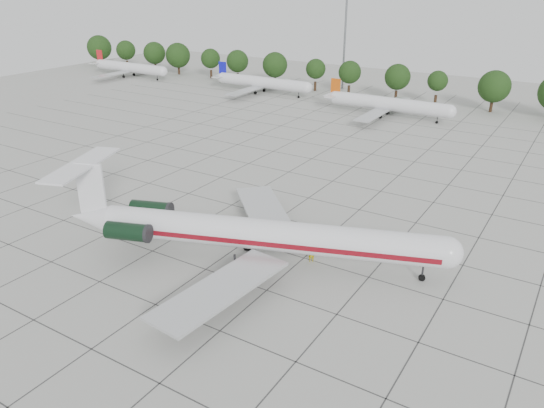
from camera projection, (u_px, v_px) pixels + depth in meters
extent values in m
plane|color=#ADADA6|center=(247.00, 241.00, 64.94)|extent=(260.00, 260.00, 0.00)
cube|color=#383838|center=(305.00, 200.00, 76.61)|extent=(170.00, 170.00, 0.02)
cylinder|color=silver|center=(268.00, 235.00, 58.35)|extent=(36.67, 15.94, 3.46)
sphere|color=silver|center=(446.00, 253.00, 54.69)|extent=(3.46, 3.46, 3.46)
cone|color=silver|center=(91.00, 218.00, 62.53)|extent=(6.09, 5.02, 3.46)
cube|color=maroon|center=(272.00, 230.00, 60.03)|extent=(34.54, 12.40, 0.58)
cube|color=maroon|center=(265.00, 244.00, 56.89)|extent=(34.54, 12.40, 0.58)
cube|color=#B7BABC|center=(265.00, 210.00, 67.87)|extent=(14.47, 14.56, 0.31)
cube|color=#B7BABC|center=(221.00, 289.00, 50.98)|extent=(6.26, 16.09, 0.31)
cube|color=black|center=(149.00, 212.00, 63.29)|extent=(2.63, 2.06, 0.26)
cylinder|color=black|center=(151.00, 209.00, 63.95)|extent=(5.40, 3.57, 1.99)
cube|color=black|center=(131.00, 229.00, 59.07)|extent=(2.63, 2.06, 0.26)
cylinder|color=black|center=(128.00, 232.00, 58.41)|extent=(5.40, 3.57, 1.99)
cube|color=silver|center=(91.00, 189.00, 60.96)|extent=(3.25, 1.40, 6.28)
cube|color=silver|center=(82.00, 165.00, 59.93)|extent=(7.19, 12.89, 0.23)
cylinder|color=black|center=(422.00, 273.00, 56.17)|extent=(0.27, 0.27, 1.99)
cylinder|color=black|center=(422.00, 278.00, 56.42)|extent=(0.79, 0.52, 0.73)
cylinder|color=black|center=(247.00, 240.00, 62.33)|extent=(0.32, 0.32, 1.89)
cylinder|color=black|center=(248.00, 246.00, 62.66)|extent=(1.20, 0.94, 1.05)
cylinder|color=black|center=(235.00, 262.00, 57.45)|extent=(0.32, 0.32, 1.89)
cylinder|color=black|center=(235.00, 269.00, 57.78)|extent=(1.20, 0.94, 1.05)
imported|color=#BFAE0B|center=(311.00, 254.00, 59.92)|extent=(0.83, 0.79, 1.91)
cylinder|color=silver|center=(130.00, 67.00, 166.21)|extent=(27.20, 3.00, 3.00)
cube|color=#B7BABC|center=(128.00, 71.00, 167.18)|extent=(3.50, 27.20, 0.25)
cube|color=red|center=(100.00, 56.00, 171.68)|extent=(2.40, 0.25, 3.60)
cylinder|color=black|center=(134.00, 75.00, 169.45)|extent=(0.80, 0.45, 0.80)
cylinder|color=black|center=(124.00, 77.00, 166.03)|extent=(0.80, 0.45, 0.80)
cylinder|color=silver|center=(263.00, 82.00, 143.53)|extent=(27.20, 3.00, 3.00)
cube|color=#B7BABC|center=(260.00, 86.00, 144.49)|extent=(3.50, 27.20, 0.25)
cube|color=#0E0EB6|center=(223.00, 68.00, 149.00)|extent=(2.40, 0.25, 3.60)
cylinder|color=black|center=(264.00, 90.00, 146.76)|extent=(0.80, 0.45, 0.80)
cylinder|color=black|center=(255.00, 93.00, 143.34)|extent=(0.80, 0.45, 0.80)
cylinder|color=silver|center=(389.00, 104.00, 119.88)|extent=(27.20, 3.00, 3.00)
cube|color=#B7BABC|center=(384.00, 109.00, 120.84)|extent=(3.50, 27.20, 0.25)
cube|color=#CC500C|center=(336.00, 86.00, 125.35)|extent=(2.40, 0.25, 3.60)
cylinder|color=black|center=(387.00, 113.00, 123.11)|extent=(0.80, 0.45, 0.80)
cylinder|color=black|center=(380.00, 117.00, 119.69)|extent=(0.80, 0.45, 0.80)
cylinder|color=#332114|center=(101.00, 61.00, 189.39)|extent=(0.70, 0.70, 2.50)
sphere|color=black|center=(99.00, 48.00, 187.49)|extent=(8.44, 8.44, 8.44)
cylinder|color=#332114|center=(127.00, 64.00, 183.00)|extent=(0.70, 0.70, 2.50)
sphere|color=black|center=(126.00, 50.00, 181.10)|extent=(6.44, 6.44, 6.44)
cylinder|color=#332114|center=(156.00, 68.00, 176.61)|extent=(0.70, 0.70, 2.50)
sphere|color=black|center=(154.00, 53.00, 174.71)|extent=(7.14, 7.14, 7.14)
cylinder|color=#332114|center=(179.00, 70.00, 171.67)|extent=(0.70, 0.70, 2.50)
sphere|color=black|center=(178.00, 55.00, 169.77)|extent=(7.79, 7.79, 7.79)
cylinder|color=#332114|center=(211.00, 74.00, 165.28)|extent=(0.70, 0.70, 2.50)
sphere|color=black|center=(210.00, 58.00, 163.38)|extent=(5.94, 5.94, 5.94)
cylinder|color=#332114|center=(238.00, 77.00, 160.34)|extent=(0.70, 0.70, 2.50)
sphere|color=black|center=(237.00, 61.00, 158.44)|extent=(6.57, 6.57, 6.57)
cylinder|color=#332114|center=(275.00, 82.00, 153.95)|extent=(0.70, 0.70, 2.50)
sphere|color=black|center=(275.00, 65.00, 152.05)|extent=(7.15, 7.15, 7.15)
cylinder|color=#332114|center=(315.00, 86.00, 147.56)|extent=(0.70, 0.70, 2.50)
sphere|color=black|center=(316.00, 69.00, 145.66)|extent=(5.43, 5.43, 5.43)
cylinder|color=#332114|center=(349.00, 90.00, 142.63)|extent=(0.70, 0.70, 2.50)
sphere|color=black|center=(350.00, 72.00, 140.73)|extent=(5.99, 5.99, 5.99)
cylinder|color=#332114|center=(396.00, 96.00, 136.24)|extent=(0.70, 0.70, 2.50)
sphere|color=black|center=(398.00, 77.00, 134.34)|extent=(6.50, 6.50, 6.50)
cylinder|color=#332114|center=(435.00, 100.00, 131.30)|extent=(0.70, 0.70, 2.50)
sphere|color=black|center=(438.00, 81.00, 129.40)|extent=(4.93, 4.93, 4.93)
cylinder|color=#332114|center=(491.00, 107.00, 124.91)|extent=(0.70, 0.70, 2.50)
sphere|color=black|center=(494.00, 86.00, 123.01)|extent=(7.40, 7.40, 7.40)
cylinder|color=slate|center=(345.00, 43.00, 146.06)|extent=(0.56, 0.56, 25.00)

